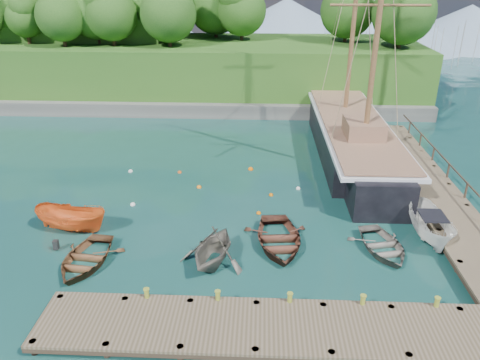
% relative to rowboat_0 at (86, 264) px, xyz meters
% --- Properties ---
extents(ground, '(160.00, 160.00, 0.00)m').
position_rel_rowboat_0_xyz_m(ground, '(7.81, 2.00, 0.00)').
color(ground, '#123E39').
rests_on(ground, ground).
extents(dock_near, '(20.00, 3.20, 1.10)m').
position_rel_rowboat_0_xyz_m(dock_near, '(9.81, -4.50, 0.43)').
color(dock_near, '#4F412D').
rests_on(dock_near, ground).
extents(dock_east, '(3.20, 24.00, 1.10)m').
position_rel_rowboat_0_xyz_m(dock_east, '(19.31, 9.00, 0.43)').
color(dock_east, '#4F412D').
rests_on(dock_east, ground).
extents(bollard_0, '(0.26, 0.26, 0.45)m').
position_rel_rowboat_0_xyz_m(bollard_0, '(3.81, -3.10, 0.00)').
color(bollard_0, olive).
rests_on(bollard_0, ground).
extents(bollard_1, '(0.26, 0.26, 0.45)m').
position_rel_rowboat_0_xyz_m(bollard_1, '(6.81, -3.10, 0.00)').
color(bollard_1, olive).
rests_on(bollard_1, ground).
extents(bollard_2, '(0.26, 0.26, 0.45)m').
position_rel_rowboat_0_xyz_m(bollard_2, '(9.81, -3.10, 0.00)').
color(bollard_2, olive).
rests_on(bollard_2, ground).
extents(bollard_3, '(0.26, 0.26, 0.45)m').
position_rel_rowboat_0_xyz_m(bollard_3, '(12.81, -3.10, 0.00)').
color(bollard_3, olive).
rests_on(bollard_3, ground).
extents(bollard_4, '(0.26, 0.26, 0.45)m').
position_rel_rowboat_0_xyz_m(bollard_4, '(15.81, -3.10, 0.00)').
color(bollard_4, olive).
rests_on(bollard_4, ground).
extents(rowboat_0, '(3.47, 4.53, 0.87)m').
position_rel_rowboat_0_xyz_m(rowboat_0, '(0.00, 0.00, 0.00)').
color(rowboat_0, brown).
rests_on(rowboat_0, ground).
extents(rowboat_1, '(4.16, 4.52, 1.99)m').
position_rel_rowboat_0_xyz_m(rowboat_1, '(6.24, 0.43, 0.00)').
color(rowboat_1, '#5F5A4F').
rests_on(rowboat_1, ground).
extents(rowboat_2, '(3.89, 5.12, 0.99)m').
position_rel_rowboat_0_xyz_m(rowboat_2, '(9.49, 2.15, 0.00)').
color(rowboat_2, '#542D20').
rests_on(rowboat_2, ground).
extents(rowboat_3, '(3.58, 4.44, 0.81)m').
position_rel_rowboat_0_xyz_m(rowboat_3, '(14.81, 1.88, 0.00)').
color(rowboat_3, '#6E675D').
rests_on(rowboat_3, ground).
extents(motorboat_orange, '(4.51, 2.46, 1.65)m').
position_rel_rowboat_0_xyz_m(motorboat_orange, '(-1.79, 3.12, 0.00)').
color(motorboat_orange, orange).
rests_on(motorboat_orange, ground).
extents(cabin_boat_white, '(1.80, 4.60, 1.77)m').
position_rel_rowboat_0_xyz_m(cabin_boat_white, '(17.56, 3.15, 0.00)').
color(cabin_boat_white, white).
rests_on(cabin_boat_white, ground).
extents(schooner, '(5.15, 27.66, 20.33)m').
position_rel_rowboat_0_xyz_m(schooner, '(15.46, 15.39, 1.13)').
color(schooner, black).
rests_on(schooner, ground).
extents(mooring_buoy_0, '(0.32, 0.32, 0.32)m').
position_rel_rowboat_0_xyz_m(mooring_buoy_0, '(0.73, 6.25, 0.00)').
color(mooring_buoy_0, white).
rests_on(mooring_buoy_0, ground).
extents(mooring_buoy_1, '(0.32, 0.32, 0.32)m').
position_rel_rowboat_0_xyz_m(mooring_buoy_1, '(4.46, 8.90, 0.00)').
color(mooring_buoy_1, orange).
rests_on(mooring_buoy_1, ground).
extents(mooring_buoy_2, '(0.28, 0.28, 0.28)m').
position_rel_rowboat_0_xyz_m(mooring_buoy_2, '(9.19, 7.96, 0.00)').
color(mooring_buoy_2, '#D36100').
rests_on(mooring_buoy_2, ground).
extents(mooring_buoy_3, '(0.29, 0.29, 0.29)m').
position_rel_rowboat_0_xyz_m(mooring_buoy_3, '(10.98, 9.00, 0.00)').
color(mooring_buoy_3, white).
rests_on(mooring_buoy_3, ground).
extents(mooring_buoy_4, '(0.29, 0.29, 0.29)m').
position_rel_rowboat_0_xyz_m(mooring_buoy_4, '(2.78, 11.26, 0.00)').
color(mooring_buoy_4, '#D14D14').
rests_on(mooring_buoy_4, ground).
extents(mooring_buoy_5, '(0.36, 0.36, 0.36)m').
position_rel_rowboat_0_xyz_m(mooring_buoy_5, '(7.78, 12.04, 0.00)').
color(mooring_buoy_5, '#EA5F00').
rests_on(mooring_buoy_5, ground).
extents(mooring_buoy_6, '(0.31, 0.31, 0.31)m').
position_rel_rowboat_0_xyz_m(mooring_buoy_6, '(-0.74, 11.27, 0.00)').
color(mooring_buoy_6, silver).
rests_on(mooring_buoy_6, ground).
extents(mooring_buoy_7, '(0.27, 0.27, 0.27)m').
position_rel_rowboat_0_xyz_m(mooring_buoy_7, '(8.43, 5.54, 0.00)').
color(mooring_buoy_7, '#E76803').
rests_on(mooring_buoy_7, ground).
extents(headland, '(51.00, 19.31, 12.90)m').
position_rel_rowboat_0_xyz_m(headland, '(-5.07, 33.37, 5.54)').
color(headland, '#474744').
rests_on(headland, ground).
extents(distant_ridge, '(117.00, 40.00, 10.00)m').
position_rel_rowboat_0_xyz_m(distant_ridge, '(12.11, 72.00, 4.35)').
color(distant_ridge, '#728CA5').
rests_on(distant_ridge, ground).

